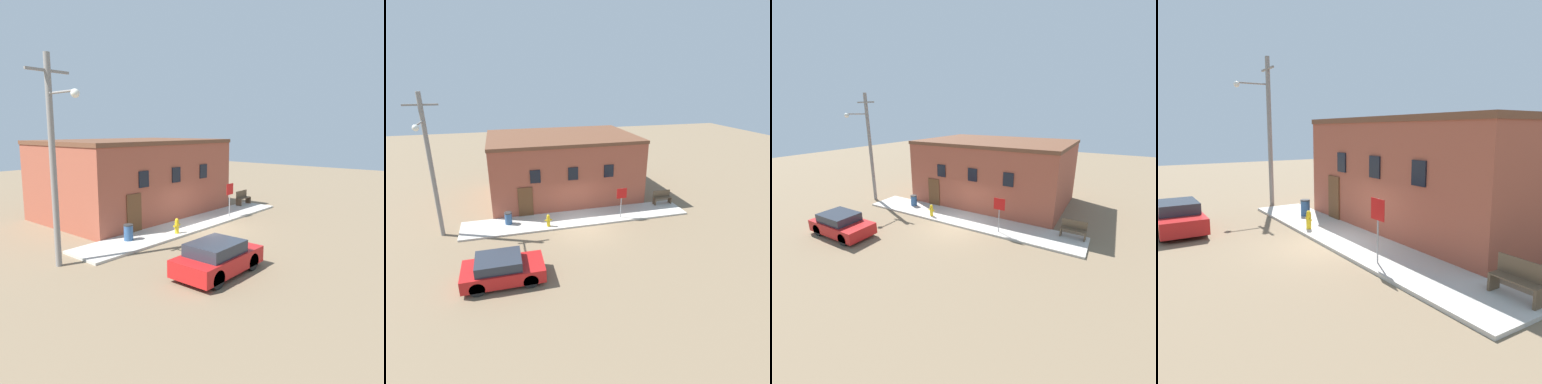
{
  "view_description": "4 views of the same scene",
  "coord_description": "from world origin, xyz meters",
  "views": [
    {
      "loc": [
        -16.52,
        -12.53,
        5.56
      ],
      "look_at": [
        -0.01,
        1.24,
        2.0
      ],
      "focal_mm": 35.0,
      "sensor_mm": 36.0,
      "label": 1
    },
    {
      "loc": [
        -4.77,
        -16.84,
        9.12
      ],
      "look_at": [
        -0.01,
        1.24,
        2.0
      ],
      "focal_mm": 28.0,
      "sensor_mm": 36.0,
      "label": 2
    },
    {
      "loc": [
        8.27,
        -12.75,
        6.99
      ],
      "look_at": [
        -0.01,
        1.24,
        2.0
      ],
      "focal_mm": 24.0,
      "sensor_mm": 36.0,
      "label": 3
    },
    {
      "loc": [
        12.28,
        -6.42,
        4.39
      ],
      "look_at": [
        -0.01,
        1.24,
        2.0
      ],
      "focal_mm": 35.0,
      "sensor_mm": 36.0,
      "label": 4
    }
  ],
  "objects": [
    {
      "name": "bench",
      "position": [
        6.84,
        2.03,
        0.6
      ],
      "size": [
        1.39,
        0.44,
        1.01
      ],
      "color": "brown",
      "rests_on": "sidewalk"
    },
    {
      "name": "ground_plane",
      "position": [
        0.0,
        0.0,
        0.0
      ],
      "size": [
        80.0,
        80.0,
        0.0
      ],
      "primitive_type": "plane",
      "color": "#7A664C"
    },
    {
      "name": "sidewalk",
      "position": [
        0.0,
        1.24,
        0.06
      ],
      "size": [
        15.49,
        2.47,
        0.12
      ],
      "color": "#BCB7AD",
      "rests_on": "ground"
    },
    {
      "name": "fire_hydrant",
      "position": [
        -2.2,
        0.47,
        0.53
      ],
      "size": [
        0.46,
        0.22,
        0.82
      ],
      "color": "gold",
      "rests_on": "sidewalk"
    },
    {
      "name": "brick_building",
      "position": [
        -0.05,
        6.33,
        2.48
      ],
      "size": [
        11.37,
        7.85,
        4.95
      ],
      "color": "#9E4C38",
      "rests_on": "ground"
    },
    {
      "name": "utility_pole",
      "position": [
        -8.69,
        1.07,
        4.55
      ],
      "size": [
        1.8,
        2.06,
        8.48
      ],
      "color": "gray",
      "rests_on": "ground"
    },
    {
      "name": "stop_sign",
      "position": [
        2.83,
        0.51,
        1.62
      ],
      "size": [
        0.7,
        0.06,
        2.13
      ],
      "color": "gray",
      "rests_on": "sidewalk"
    },
    {
      "name": "trash_bin",
      "position": [
        -4.68,
        1.47,
        0.53
      ],
      "size": [
        0.48,
        0.48,
        0.81
      ],
      "color": "#2D517F",
      "rests_on": "sidewalk"
    },
    {
      "name": "parked_car",
      "position": [
        -5.19,
        -4.37,
        0.65
      ],
      "size": [
        3.84,
        1.85,
        1.33
      ],
      "color": "black",
      "rests_on": "ground"
    }
  ]
}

